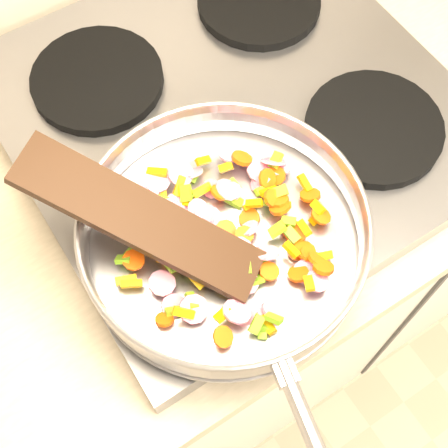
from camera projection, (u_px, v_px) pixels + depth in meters
cooktop at (232, 115)px, 0.90m from camera, size 0.60×0.60×0.04m
grate_fl at (200, 227)px, 0.79m from camera, size 0.19×0.19×0.02m
grate_fr at (374, 128)px, 0.85m from camera, size 0.19×0.19×0.02m
grate_bl at (97, 79)px, 0.89m from camera, size 0.19×0.19×0.02m
grate_br at (259, 2)px, 0.96m from camera, size 0.19×0.19×0.02m
saute_pan at (225, 234)px, 0.73m from camera, size 0.39×0.55×0.06m
vegetable_heap at (228, 231)px, 0.75m from camera, size 0.28×0.26×0.05m
wooden_spatula at (140, 219)px, 0.70m from camera, size 0.22×0.27×0.11m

